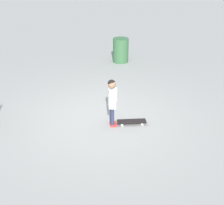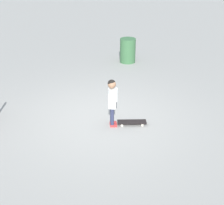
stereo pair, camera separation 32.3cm
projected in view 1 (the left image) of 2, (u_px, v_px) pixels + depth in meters
ground_plane at (99, 119)px, 7.03m from camera, size 50.00×50.00×0.00m
child_person at (112, 98)px, 6.51m from camera, size 0.38×0.28×1.06m
skateboard at (132, 122)px, 6.82m from camera, size 0.59×0.57×0.07m
trash_bin at (121, 50)px, 10.39m from camera, size 0.52×0.52×0.80m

